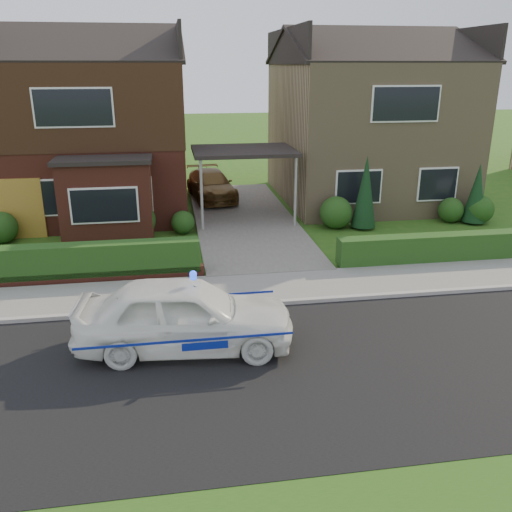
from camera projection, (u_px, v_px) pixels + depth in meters
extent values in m
plane|color=#245416|center=(319.00, 367.00, 10.90)|extent=(120.00, 120.00, 0.00)
cube|color=black|center=(319.00, 367.00, 10.90)|extent=(60.00, 6.00, 0.02)
cube|color=#9E9993|center=(287.00, 302.00, 13.72)|extent=(60.00, 0.16, 0.12)
cube|color=slate|center=(279.00, 287.00, 14.70)|extent=(60.00, 2.00, 0.10)
cube|color=#666059|center=(244.00, 219.00, 21.12)|extent=(3.80, 12.00, 0.12)
cube|color=brown|center=(93.00, 138.00, 22.10)|extent=(7.20, 8.00, 5.80)
cube|color=white|center=(36.00, 198.00, 18.63)|extent=(1.80, 0.08, 1.30)
cube|color=white|center=(130.00, 195.00, 19.10)|extent=(1.60, 0.08, 1.30)
cube|color=white|center=(73.00, 108.00, 17.86)|extent=(2.60, 0.08, 1.30)
cube|color=black|center=(89.00, 101.00, 21.62)|extent=(7.26, 8.06, 2.90)
cube|color=brown|center=(107.00, 202.00, 18.37)|extent=(3.00, 1.40, 2.70)
cube|color=black|center=(103.00, 160.00, 17.90)|extent=(3.20, 1.60, 0.14)
cube|color=#98805D|center=(365.00, 133.00, 23.82)|extent=(7.20, 8.00, 5.80)
cube|color=white|center=(359.00, 187.00, 20.34)|extent=(1.80, 0.08, 1.30)
cube|color=white|center=(437.00, 184.00, 20.81)|extent=(1.60, 0.08, 1.30)
cube|color=white|center=(406.00, 104.00, 19.58)|extent=(2.60, 0.08, 1.30)
cube|color=black|center=(244.00, 151.00, 20.23)|extent=(3.80, 3.00, 0.14)
cylinder|color=gray|center=(202.00, 196.00, 19.13)|extent=(0.10, 0.10, 2.70)
cylinder|color=gray|center=(295.00, 193.00, 19.63)|extent=(0.10, 0.10, 2.70)
cube|color=olive|center=(11.00, 209.00, 18.60)|extent=(2.20, 0.10, 2.10)
cube|color=brown|center=(64.00, 279.00, 14.91)|extent=(7.70, 0.25, 0.36)
cube|color=#133D15|center=(66.00, 283.00, 15.11)|extent=(7.50, 0.55, 0.90)
cube|color=#133D15|center=(455.00, 261.00, 16.74)|extent=(7.50, 0.55, 0.80)
sphere|color=#133D15|center=(1.00, 228.00, 18.30)|extent=(1.08, 1.08, 1.08)
sphere|color=#133D15|center=(136.00, 220.00, 18.74)|extent=(1.32, 1.32, 1.32)
sphere|color=#133D15|center=(183.00, 222.00, 19.34)|extent=(0.84, 0.84, 0.84)
sphere|color=#133D15|center=(336.00, 213.00, 19.92)|extent=(1.20, 1.20, 1.20)
sphere|color=#133D15|center=(451.00, 210.00, 20.74)|extent=(0.96, 0.96, 0.96)
sphere|color=#133D15|center=(479.00, 209.00, 20.58)|extent=(1.08, 1.08, 1.08)
cone|color=black|center=(365.00, 194.00, 19.65)|extent=(0.90, 0.90, 2.60)
cone|color=black|center=(477.00, 195.00, 20.37)|extent=(0.90, 0.90, 2.20)
imported|color=white|center=(185.00, 315.00, 11.37)|extent=(2.25, 4.71, 1.55)
sphere|color=#193FF2|center=(194.00, 277.00, 11.12)|extent=(0.17, 0.17, 0.17)
cube|color=navy|center=(187.00, 339.00, 10.54)|extent=(4.19, 0.02, 0.05)
cube|color=navy|center=(184.00, 300.00, 12.25)|extent=(4.19, 0.01, 0.05)
ellipsoid|color=black|center=(121.00, 308.00, 10.99)|extent=(0.22, 0.17, 0.21)
sphere|color=white|center=(122.00, 310.00, 10.94)|extent=(0.11, 0.11, 0.11)
sphere|color=black|center=(122.00, 303.00, 10.93)|extent=(0.13, 0.13, 0.13)
cone|color=black|center=(119.00, 300.00, 10.91)|extent=(0.04, 0.04, 0.05)
cone|color=black|center=(124.00, 299.00, 10.92)|extent=(0.04, 0.04, 0.05)
imported|color=brown|center=(211.00, 185.00, 23.88)|extent=(2.22, 4.37, 1.21)
imported|color=gray|center=(130.00, 255.00, 16.28)|extent=(0.47, 0.45, 0.67)
imported|color=gray|center=(104.00, 260.00, 15.63)|extent=(0.52, 0.52, 0.85)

